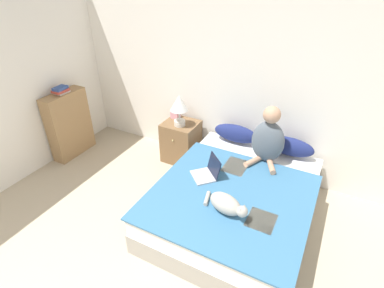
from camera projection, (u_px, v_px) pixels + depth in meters
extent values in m
cube|color=white|center=(242.00, 84.00, 4.01)|extent=(6.13, 0.05, 2.55)
cube|color=#9E998E|center=(235.00, 208.00, 3.61)|extent=(1.64, 2.08, 0.26)
cube|color=silver|center=(236.00, 193.00, 3.49)|extent=(1.61, 2.05, 0.21)
cube|color=teal|center=(230.00, 196.00, 3.27)|extent=(1.69, 1.66, 0.02)
cube|color=silver|center=(261.00, 221.00, 2.96)|extent=(0.27, 0.29, 0.01)
cube|color=silver|center=(236.00, 166.00, 3.74)|extent=(0.27, 0.36, 0.01)
ellipsoid|color=navy|center=(236.00, 133.00, 4.18)|extent=(0.63, 0.21, 0.25)
ellipsoid|color=navy|center=(289.00, 146.00, 3.89)|extent=(0.63, 0.21, 0.25)
ellipsoid|color=slate|center=(268.00, 142.00, 3.70)|extent=(0.41, 0.22, 0.55)
sphere|color=tan|center=(272.00, 115.00, 3.51)|extent=(0.21, 0.21, 0.21)
cylinder|color=tan|center=(253.00, 161.00, 3.77)|extent=(0.18, 0.29, 0.07)
cylinder|color=tan|center=(271.00, 166.00, 3.68)|extent=(0.18, 0.29, 0.07)
ellipsoid|color=#A8A399|center=(225.00, 204.00, 3.01)|extent=(0.40, 0.29, 0.20)
sphere|color=#A8A399|center=(242.00, 212.00, 2.88)|extent=(0.11, 0.11, 0.11)
cone|color=#A8A399|center=(244.00, 207.00, 2.88)|extent=(0.05, 0.05, 0.05)
cone|color=#A8A399|center=(241.00, 210.00, 2.84)|extent=(0.05, 0.05, 0.05)
cylinder|color=#A8A399|center=(207.00, 198.00, 3.19)|extent=(0.09, 0.20, 0.04)
cube|color=#B7B7BC|center=(203.00, 176.00, 3.54)|extent=(0.37, 0.37, 0.02)
cube|color=black|center=(214.00, 166.00, 3.52)|extent=(0.25, 0.24, 0.23)
cube|color=brown|center=(181.00, 141.00, 4.59)|extent=(0.50, 0.46, 0.63)
sphere|color=tan|center=(173.00, 141.00, 4.34)|extent=(0.03, 0.03, 0.03)
cylinder|color=beige|center=(180.00, 123.00, 4.35)|extent=(0.16, 0.16, 0.08)
cylinder|color=beige|center=(180.00, 115.00, 4.28)|extent=(0.02, 0.02, 0.16)
cone|color=white|center=(179.00, 103.00, 4.18)|extent=(0.26, 0.26, 0.22)
cube|color=#E09EB2|center=(176.00, 114.00, 4.55)|extent=(0.12, 0.12, 0.11)
ellipsoid|color=white|center=(176.00, 110.00, 4.51)|extent=(0.06, 0.04, 0.03)
cube|color=#99754C|center=(69.00, 124.00, 4.65)|extent=(0.23, 0.69, 1.03)
cube|color=beige|center=(62.00, 92.00, 4.38)|extent=(0.16, 0.20, 0.03)
cube|color=#B24238|center=(60.00, 91.00, 4.35)|extent=(0.16, 0.22, 0.04)
cube|color=#334C8E|center=(60.00, 88.00, 4.33)|extent=(0.15, 0.21, 0.04)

